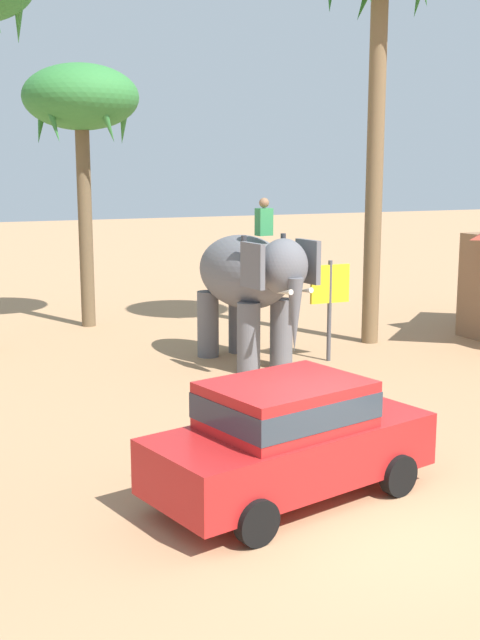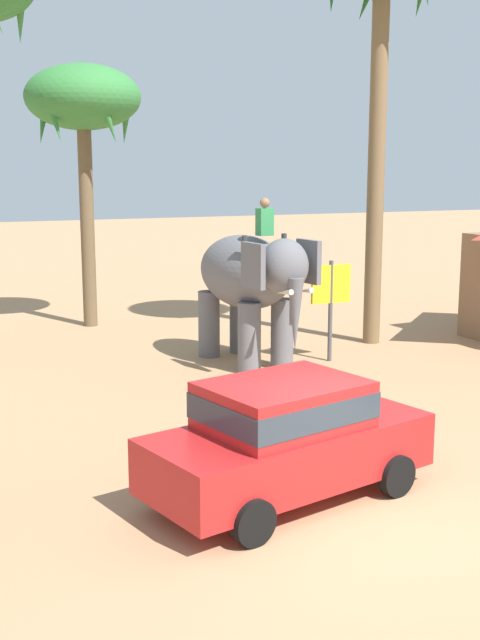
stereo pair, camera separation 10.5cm
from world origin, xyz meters
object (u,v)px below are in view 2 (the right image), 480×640
(car_sedan_foreground, at_px, (287,435))
(signboard_yellow, at_px, (331,291))
(palm_tree_near_hut, at_px, (83,104))
(elephant_with_mahout, at_px, (250,280))

(car_sedan_foreground, xyz_separation_m, signboard_yellow, (4.54, 6.93, 0.76))
(signboard_yellow, bearing_deg, palm_tree_near_hut, 123.33)
(car_sedan_foreground, distance_m, elephant_with_mahout, 7.92)
(elephant_with_mahout, bearing_deg, car_sedan_foreground, -109.92)
(signboard_yellow, bearing_deg, car_sedan_foreground, -123.25)
(signboard_yellow, bearing_deg, elephant_with_mahout, 166.34)
(elephant_with_mahout, xyz_separation_m, signboard_yellow, (1.87, -0.45, -0.30))
(elephant_with_mahout, distance_m, palm_tree_near_hut, 7.77)
(elephant_with_mahout, relative_size, signboard_yellow, 1.66)
(palm_tree_near_hut, bearing_deg, signboard_yellow, -56.67)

